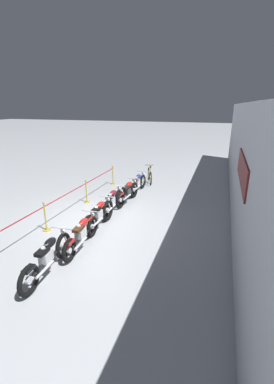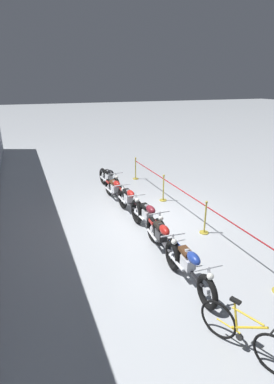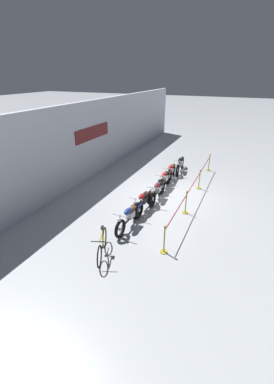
# 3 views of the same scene
# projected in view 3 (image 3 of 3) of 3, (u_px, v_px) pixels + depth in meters

# --- Properties ---
(ground_plane) EXTENTS (120.00, 120.00, 0.00)m
(ground_plane) POSITION_uv_depth(u_px,v_px,m) (171.00, 195.00, 12.80)
(ground_plane) COLOR #B2B7BC
(back_wall) EXTENTS (28.00, 0.29, 4.20)m
(back_wall) POSITION_uv_depth(u_px,v_px,m) (82.00, 143.00, 13.79)
(back_wall) COLOR silver
(back_wall) RESTS_ON ground
(motorcycle_blue_0) EXTENTS (2.30, 0.62, 0.94)m
(motorcycle_blue_0) POSITION_uv_depth(u_px,v_px,m) (130.00, 217.00, 9.98)
(motorcycle_blue_0) COLOR black
(motorcycle_blue_0) RESTS_ON ground
(motorcycle_red_1) EXTENTS (2.19, 0.62, 0.94)m
(motorcycle_red_1) POSITION_uv_depth(u_px,v_px,m) (143.00, 202.00, 11.14)
(motorcycle_red_1) COLOR black
(motorcycle_red_1) RESTS_ON ground
(motorcycle_maroon_2) EXTENTS (2.28, 0.62, 0.94)m
(motorcycle_maroon_2) POSITION_uv_depth(u_px,v_px,m) (158.00, 191.00, 12.18)
(motorcycle_maroon_2) COLOR black
(motorcycle_maroon_2) RESTS_ON ground
(motorcycle_red_3) EXTENTS (2.26, 0.62, 0.98)m
(motorcycle_red_3) POSITION_uv_depth(u_px,v_px,m) (165.00, 180.00, 13.36)
(motorcycle_red_3) COLOR black
(motorcycle_red_3) RESTS_ON ground
(motorcycle_red_4) EXTENTS (2.19, 0.62, 0.92)m
(motorcycle_red_4) POSITION_uv_depth(u_px,v_px,m) (170.00, 172.00, 14.50)
(motorcycle_red_4) COLOR black
(motorcycle_red_4) RESTS_ON ground
(motorcycle_black_5) EXTENTS (2.31, 0.62, 0.95)m
(motorcycle_black_5) POSITION_uv_depth(u_px,v_px,m) (180.00, 165.00, 15.59)
(motorcycle_black_5) COLOR black
(motorcycle_black_5) RESTS_ON ground
(bicycle) EXTENTS (1.64, 0.73, 0.97)m
(bicycle) POSITION_uv_depth(u_px,v_px,m) (102.00, 246.00, 8.42)
(bicycle) COLOR black
(bicycle) RESTS_ON ground
(stanchion_far_left) EXTENTS (8.87, 0.28, 1.05)m
(stanchion_far_left) POSITION_uv_depth(u_px,v_px,m) (187.00, 197.00, 10.96)
(stanchion_far_left) COLOR gold
(stanchion_far_left) RESTS_ON ground
(stanchion_mid_left) EXTENTS (0.28, 0.28, 1.05)m
(stanchion_mid_left) POSITION_uv_depth(u_px,v_px,m) (186.00, 206.00, 11.03)
(stanchion_mid_left) COLOR gold
(stanchion_mid_left) RESTS_ON ground
(stanchion_mid_right) EXTENTS (0.28, 0.28, 1.05)m
(stanchion_mid_right) POSITION_uv_depth(u_px,v_px,m) (199.00, 182.00, 13.40)
(stanchion_mid_right) COLOR gold
(stanchion_mid_right) RESTS_ON ground
(stanchion_far_right) EXTENTS (0.28, 0.28, 1.05)m
(stanchion_far_right) POSITION_uv_depth(u_px,v_px,m) (209.00, 165.00, 15.87)
(stanchion_far_right) COLOR gold
(stanchion_far_right) RESTS_ON ground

